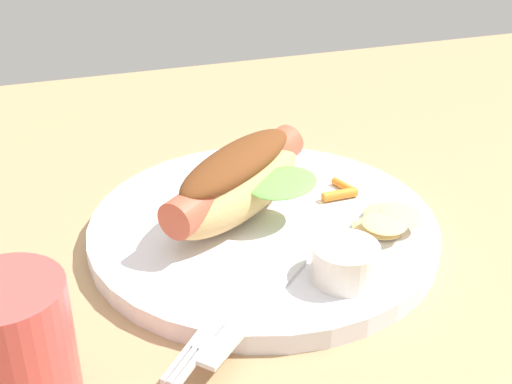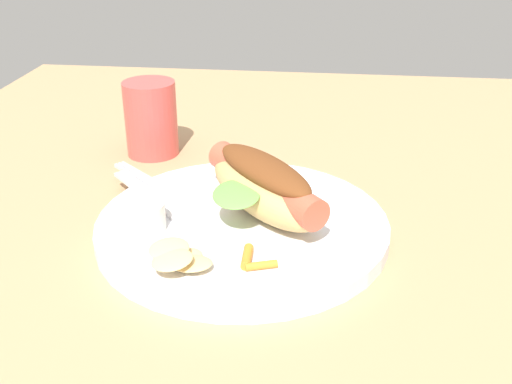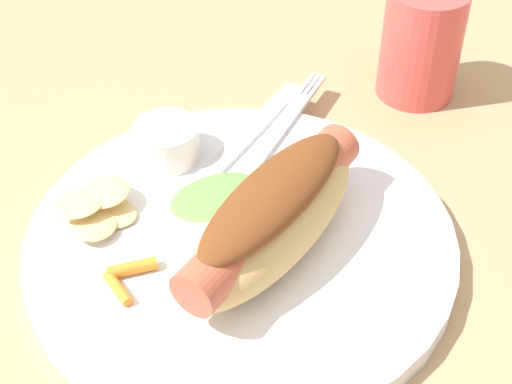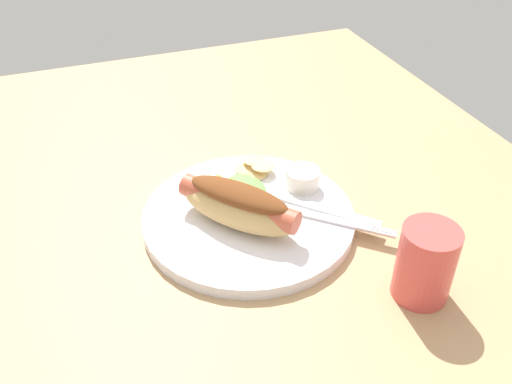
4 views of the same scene
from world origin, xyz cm
name	(u,v)px [view 3 (image 3 of 4)]	position (x,y,z in cm)	size (l,w,h in cm)	color
ground_plane	(226,243)	(0.00, 0.00, -0.90)	(120.00, 90.00, 1.80)	tan
plate	(241,243)	(-0.55, 1.89, 0.80)	(27.97, 27.97, 1.60)	white
hot_dog	(272,215)	(-2.05, 3.73, 4.61)	(16.13, 14.78, 5.74)	tan
sauce_ramekin	(167,142)	(2.47, -7.22, 2.95)	(4.73, 4.73, 2.70)	white
fork	(279,129)	(-6.15, -7.89, 1.80)	(11.02, 12.28, 0.40)	silver
knife	(250,132)	(-3.97, -8.13, 1.78)	(14.24, 1.40, 0.36)	silver
chips_pile	(96,207)	(8.16, -2.31, 2.44)	(6.80, 6.12, 1.81)	#E9C67F
carrot_garnish	(127,275)	(7.11, 3.80, 1.99)	(3.39, 3.18, 0.84)	orange
drinking_cup	(421,43)	(-19.34, -12.10, 4.62)	(6.43, 6.43, 9.24)	#D84C47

